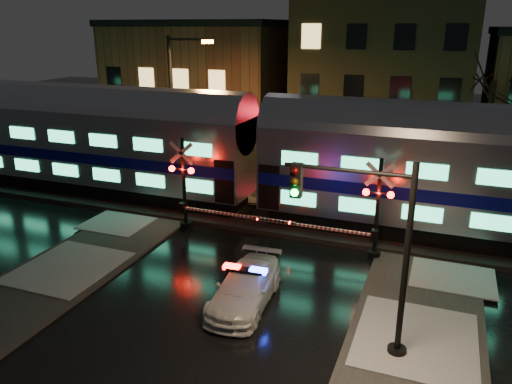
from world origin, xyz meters
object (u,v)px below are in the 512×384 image
crossing_signal_left (190,194)px  traffic_light (372,255)px  streetlight (176,100)px  crossing_signal_right (367,218)px  police_car (245,287)px

crossing_signal_left → traffic_light: 11.04m
streetlight → crossing_signal_right: bearing=-28.4°
crossing_signal_right → crossing_signal_left: 8.00m
traffic_light → crossing_signal_left: bearing=133.0°
streetlight → police_car: bearing=-52.2°
police_car → crossing_signal_right: bearing=53.8°
traffic_light → police_car: bearing=152.7°
police_car → traffic_light: 5.03m
crossing_signal_right → traffic_light: (1.02, -6.23, 1.33)m
crossing_signal_right → crossing_signal_left: crossing_signal_left is taller
police_car → crossing_signal_left: size_ratio=0.72×
crossing_signal_left → streetlight: bearing=123.2°
police_car → crossing_signal_right: 6.14m
crossing_signal_right → traffic_light: traffic_light is taller
crossing_signal_left → streetlight: 8.59m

